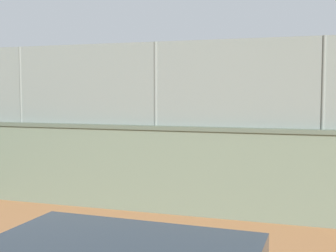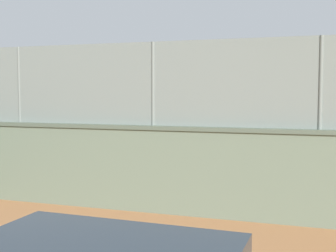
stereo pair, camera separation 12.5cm
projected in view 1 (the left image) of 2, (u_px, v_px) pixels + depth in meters
ground_plane at (194, 139)px, 23.33m from camera, size 260.00×260.00×0.00m
perimeter_wall at (86, 164)px, 9.61m from camera, size 29.29×0.55×1.75m
fence_panel_on_wall at (85, 84)px, 9.49m from camera, size 28.77×0.16×1.67m
player_baseline_waiting at (199, 136)px, 15.23m from camera, size 1.07×0.70×1.60m
player_crossing_court at (161, 125)px, 20.55m from camera, size 0.74×1.26×1.58m
player_near_wall_returning at (229, 123)px, 22.92m from camera, size 1.18×0.71×1.52m
sports_ball at (236, 168)px, 14.00m from camera, size 0.10×0.10×0.10m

